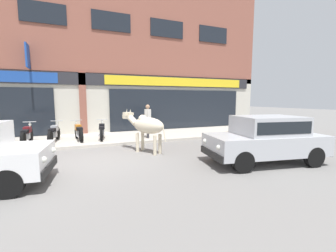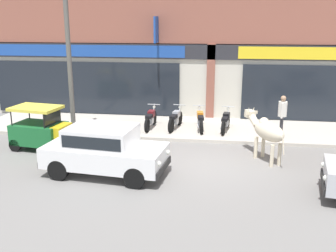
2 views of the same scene
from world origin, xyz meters
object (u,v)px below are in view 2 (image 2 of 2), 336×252
(cow, at_px, (267,131))
(utility_pole, at_px, (69,57))
(car_0, at_px, (104,148))
(motorcycle_0, at_px, (151,119))
(motorcycle_2, at_px, (200,120))
(auto_rickshaw, at_px, (41,131))
(motorcycle_3, at_px, (226,121))
(motorcycle_1, at_px, (175,119))
(pedestrian, at_px, (282,112))

(cow, relative_size, utility_pole, 0.33)
(car_0, height_order, motorcycle_0, car_0)
(motorcycle_2, bearing_deg, auto_rickshaw, -152.25)
(motorcycle_0, distance_m, motorcycle_3, 3.03)
(cow, bearing_deg, motorcycle_0, 145.87)
(car_0, distance_m, motorcycle_1, 5.07)
(motorcycle_0, bearing_deg, utility_pole, -160.60)
(car_0, bearing_deg, motorcycle_3, 53.47)
(motorcycle_3, bearing_deg, motorcycle_0, -179.69)
(auto_rickshaw, height_order, motorcycle_2, auto_rickshaw)
(car_0, relative_size, motorcycle_3, 2.07)
(auto_rickshaw, bearing_deg, car_0, -34.38)
(motorcycle_2, bearing_deg, cow, -52.42)
(motorcycle_3, distance_m, utility_pole, 6.54)
(cow, xyz_separation_m, motorcycle_0, (-4.31, 2.92, -0.49))
(auto_rickshaw, height_order, pedestrian, pedestrian)
(motorcycle_0, bearing_deg, motorcycle_2, 1.79)
(auto_rickshaw, relative_size, motorcycle_1, 1.16)
(motorcycle_3, bearing_deg, cow, -66.49)
(cow, relative_size, car_0, 0.52)
(motorcycle_2, bearing_deg, pedestrian, -12.31)
(motorcycle_3, bearing_deg, motorcycle_1, 178.39)
(motorcycle_0, height_order, utility_pole, utility_pole)
(car_0, bearing_deg, motorcycle_2, 62.42)
(motorcycle_0, height_order, motorcycle_3, same)
(cow, bearing_deg, motorcycle_1, 137.77)
(cow, bearing_deg, motorcycle_2, 127.58)
(cow, relative_size, motorcycle_2, 1.07)
(motorcycle_1, bearing_deg, auto_rickshaw, -147.05)
(car_0, height_order, utility_pole, utility_pole)
(car_0, xyz_separation_m, pedestrian, (5.60, 4.15, 0.30))
(auto_rickshaw, distance_m, motorcycle_1, 5.25)
(cow, distance_m, motorcycle_0, 5.23)
(car_0, bearing_deg, utility_pole, 122.61)
(cow, bearing_deg, motorcycle_3, 113.51)
(cow, xyz_separation_m, auto_rickshaw, (-7.71, 0.14, -0.35))
(cow, relative_size, motorcycle_1, 1.07)
(motorcycle_2, bearing_deg, motorcycle_0, -178.21)
(motorcycle_0, xyz_separation_m, pedestrian, (5.10, -0.61, 0.60))
(motorcycle_0, relative_size, pedestrian, 1.13)
(utility_pole, bearing_deg, motorcycle_2, 12.44)
(pedestrian, distance_m, utility_pole, 8.24)
(motorcycle_1, bearing_deg, motorcycle_3, -1.61)
(motorcycle_2, height_order, motorcycle_3, same)
(motorcycle_1, relative_size, motorcycle_3, 1.00)
(car_0, xyz_separation_m, motorcycle_2, (2.52, 4.82, -0.30))
(auto_rickshaw, bearing_deg, motorcycle_1, 32.95)
(motorcycle_2, relative_size, utility_pole, 0.31)
(motorcycle_2, relative_size, motorcycle_3, 1.00)
(utility_pole, bearing_deg, motorcycle_3, 9.92)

